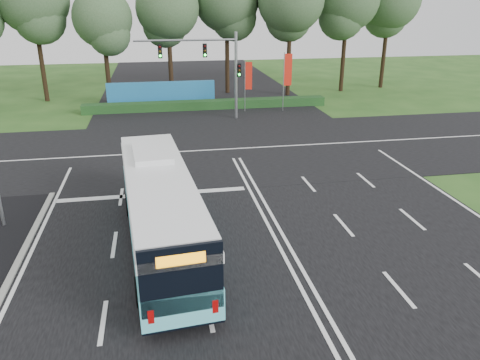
# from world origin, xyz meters

# --- Properties ---
(ground) EXTENTS (120.00, 120.00, 0.00)m
(ground) POSITION_xyz_m (0.00, 0.00, 0.00)
(ground) COLOR #254D19
(ground) RESTS_ON ground
(road_main) EXTENTS (20.00, 120.00, 0.04)m
(road_main) POSITION_xyz_m (0.00, 0.00, 0.02)
(road_main) COLOR black
(road_main) RESTS_ON ground
(road_cross) EXTENTS (120.00, 14.00, 0.05)m
(road_cross) POSITION_xyz_m (0.00, 12.00, 0.03)
(road_cross) COLOR black
(road_cross) RESTS_ON ground
(kerb_strip) EXTENTS (0.25, 18.00, 0.12)m
(kerb_strip) POSITION_xyz_m (-10.10, -3.00, 0.06)
(kerb_strip) COLOR gray
(kerb_strip) RESTS_ON ground
(city_bus) EXTENTS (3.45, 11.92, 3.37)m
(city_bus) POSITION_xyz_m (-4.65, -0.44, 1.70)
(city_bus) COLOR #64DBE8
(city_bus) RESTS_ON ground
(banner_flag_mid) EXTENTS (0.65, 0.10, 4.43)m
(banner_flag_mid) POSITION_xyz_m (3.45, 22.94, 2.89)
(banner_flag_mid) COLOR gray
(banner_flag_mid) RESTS_ON ground
(banner_flag_right) EXTENTS (0.76, 0.08, 5.11)m
(banner_flag_right) POSITION_xyz_m (6.84, 22.53, 3.31)
(banner_flag_right) COLOR gray
(banner_flag_right) RESTS_ON ground
(traffic_light_gantry) EXTENTS (8.41, 0.28, 7.00)m
(traffic_light_gantry) POSITION_xyz_m (0.21, 20.50, 4.66)
(traffic_light_gantry) COLOR gray
(traffic_light_gantry) RESTS_ON ground
(hedge) EXTENTS (22.00, 1.20, 0.80)m
(hedge) POSITION_xyz_m (0.00, 24.50, 0.40)
(hedge) COLOR #153B19
(hedge) RESTS_ON ground
(blue_hoarding) EXTENTS (10.00, 0.30, 2.20)m
(blue_hoarding) POSITION_xyz_m (-4.00, 27.00, 1.10)
(blue_hoarding) COLOR #2073B0
(blue_hoarding) RESTS_ON ground
(eucalyptus_row) EXTENTS (47.70, 9.21, 12.85)m
(eucalyptus_row) POSITION_xyz_m (0.67, 30.71, 9.19)
(eucalyptus_row) COLOR black
(eucalyptus_row) RESTS_ON ground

